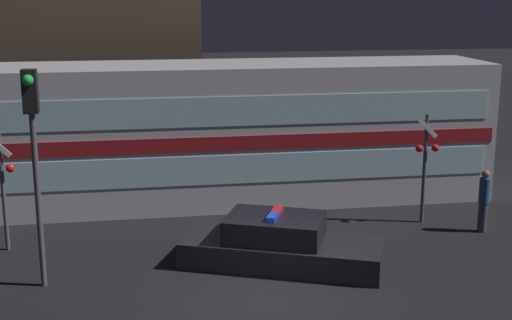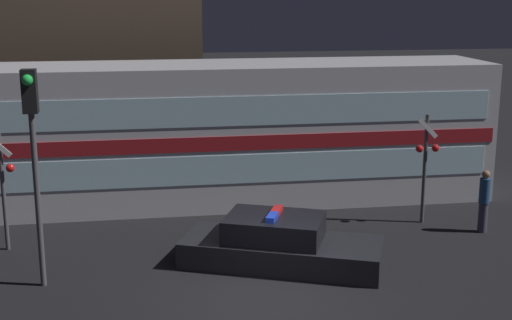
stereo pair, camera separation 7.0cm
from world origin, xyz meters
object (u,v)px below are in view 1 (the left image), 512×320
crossing_signal_near (425,160)px  pedestrian (484,200)px  traffic_light_corner (33,135)px  police_car (280,245)px  train (236,132)px

crossing_signal_near → pedestrian: bearing=-37.9°
crossing_signal_near → traffic_light_corner: size_ratio=0.64×
traffic_light_corner → pedestrian: bearing=9.2°
pedestrian → traffic_light_corner: size_ratio=0.36×
police_car → pedestrian: 5.94m
police_car → crossing_signal_near: crossing_signal_near is taller
pedestrian → police_car: bearing=-166.0°
crossing_signal_near → traffic_light_corner: traffic_light_corner is taller
train → traffic_light_corner: traffic_light_corner is taller
train → crossing_signal_near: (4.75, -3.16, -0.31)m
train → pedestrian: train is taller
pedestrian → traffic_light_corner: 11.47m
crossing_signal_near → police_car: bearing=-151.7°
train → police_car: 5.81m
pedestrian → train: bearing=145.4°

